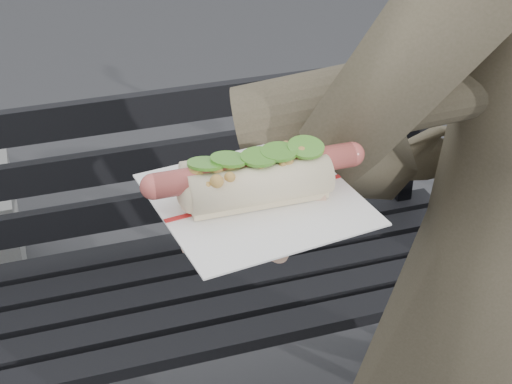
{
  "coord_description": "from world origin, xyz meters",
  "views": [
    {
      "loc": [
        -0.21,
        -0.53,
        1.61
      ],
      "look_at": [
        -0.01,
        0.08,
        1.2
      ],
      "focal_mm": 55.0,
      "sensor_mm": 36.0,
      "label": 1
    }
  ],
  "objects": [
    {
      "name": "park_bench",
      "position": [
        0.01,
        0.91,
        0.52
      ],
      "size": [
        1.5,
        0.44,
        0.88
      ],
      "color": "black",
      "rests_on": "ground"
    },
    {
      "name": "held_hotdog",
      "position": [
        0.18,
        0.14,
        1.23
      ],
      "size": [
        0.63,
        0.31,
        0.2
      ],
      "color": "#443F2D"
    }
  ]
}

